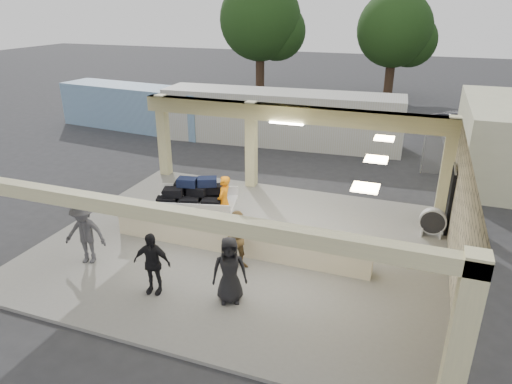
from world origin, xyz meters
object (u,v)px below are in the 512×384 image
at_px(car_white_a, 494,138).
at_px(car_dark, 460,125).
at_px(drum_fan, 433,221).
at_px(container_white, 280,118).
at_px(luggage_cart, 194,199).
at_px(passenger_d, 230,270).
at_px(baggage_counter, 236,237).
at_px(passenger_c, 85,233).
at_px(passenger_a, 239,240).
at_px(passenger_b, 152,263).
at_px(container_blue, 136,107).
at_px(baggage_handler, 224,202).

xyz_separation_m(car_white_a, car_dark, (-1.52, 2.29, -0.05)).
relative_size(drum_fan, container_white, 0.07).
distance_m(luggage_cart, car_dark, 17.54).
xyz_separation_m(luggage_cart, passenger_d, (2.91, -3.72, 0.03)).
bearing_deg(passenger_d, container_white, 79.00).
height_order(baggage_counter, passenger_c, passenger_c).
height_order(drum_fan, car_dark, car_dark).
height_order(passenger_a, passenger_b, passenger_a).
distance_m(baggage_counter, container_blue, 16.48).
bearing_deg(passenger_a, container_blue, 104.36).
relative_size(drum_fan, car_dark, 0.24).
bearing_deg(car_dark, passenger_c, -177.24).
bearing_deg(passenger_b, luggage_cart, 94.38).
height_order(drum_fan, container_blue, container_blue).
bearing_deg(container_white, car_white_a, 8.90).
bearing_deg(car_dark, container_white, 149.38).
bearing_deg(car_white_a, passenger_d, 146.13).
bearing_deg(luggage_cart, car_white_a, 36.95).
bearing_deg(car_white_a, baggage_handler, 134.72).
height_order(passenger_c, car_white_a, passenger_c).
xyz_separation_m(passenger_d, car_white_a, (7.60, 16.49, -0.28)).
bearing_deg(baggage_counter, drum_fan, 29.56).
xyz_separation_m(passenger_a, passenger_c, (-4.23, -1.20, 0.06)).
height_order(luggage_cart, container_white, container_white).
distance_m(passenger_c, car_white_a, 20.26).
xyz_separation_m(drum_fan, car_dark, (1.35, 13.34, 0.05)).
bearing_deg(baggage_counter, car_white_a, 59.43).
bearing_deg(passenger_d, passenger_b, 165.72).
relative_size(passenger_d, car_dark, 0.45).
relative_size(baggage_counter, drum_fan, 8.85).
bearing_deg(baggage_counter, baggage_handler, 126.20).
height_order(drum_fan, baggage_handler, baggage_handler).
height_order(passenger_a, passenger_d, passenger_d).
bearing_deg(container_blue, passenger_c, -55.61).
bearing_deg(car_dark, passenger_a, -167.68).
bearing_deg(drum_fan, car_dark, 85.84).
bearing_deg(container_blue, baggage_counter, -40.46).
relative_size(passenger_a, container_blue, 0.18).
xyz_separation_m(baggage_counter, container_white, (-2.34, 11.85, 0.79)).
bearing_deg(car_dark, car_white_a, -113.69).
bearing_deg(baggage_handler, passenger_c, -39.92).
bearing_deg(car_white_a, luggage_cart, 131.43).
bearing_deg(baggage_handler, passenger_b, -3.47).
distance_m(drum_fan, passenger_b, 8.86).
relative_size(passenger_b, passenger_d, 0.96).
bearing_deg(passenger_a, drum_fan, 9.33).
height_order(luggage_cart, car_dark, luggage_cart).
xyz_separation_m(baggage_counter, passenger_c, (-3.80, -2.02, 0.44)).
xyz_separation_m(baggage_handler, container_blue, (-10.38, 10.56, 0.25)).
distance_m(passenger_b, passenger_c, 2.65).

